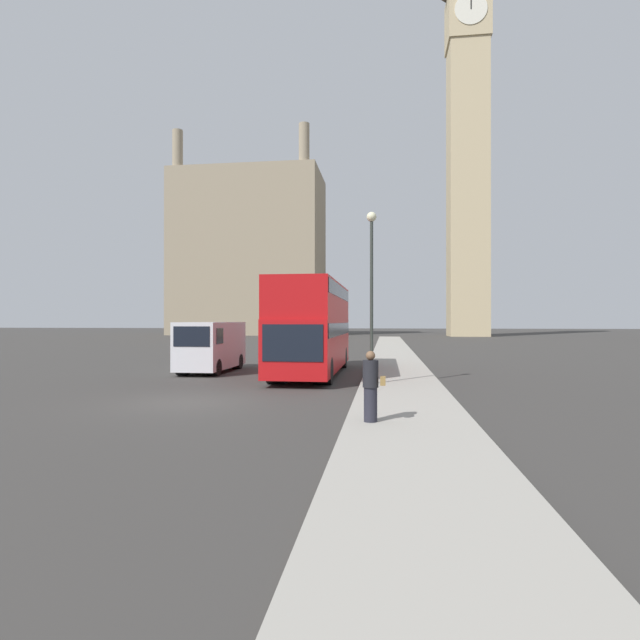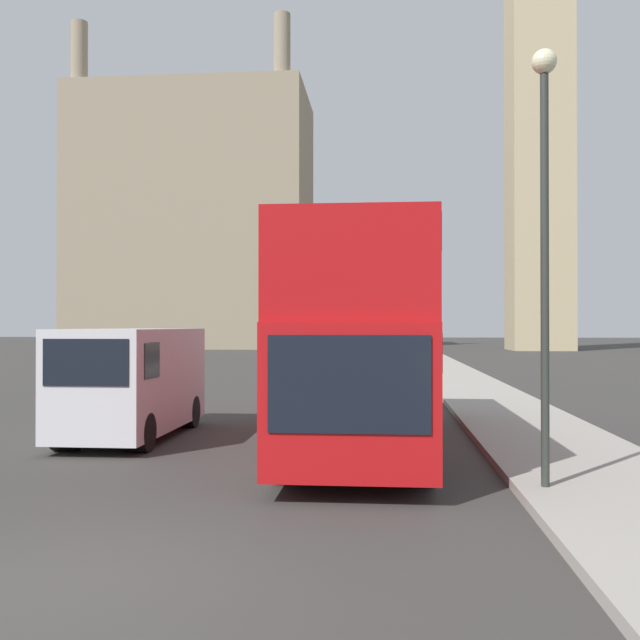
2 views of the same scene
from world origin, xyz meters
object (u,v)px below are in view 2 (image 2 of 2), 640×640
(street_lamp, at_px, (545,203))
(clock_tower, at_px, (539,37))
(red_double_decker_bus, at_px, (361,333))
(white_van, at_px, (132,380))

(street_lamp, bearing_deg, clock_tower, 78.04)
(red_double_decker_bus, relative_size, street_lamp, 1.59)
(clock_tower, relative_size, red_double_decker_bus, 6.27)
(red_double_decker_bus, distance_m, white_van, 5.15)
(red_double_decker_bus, bearing_deg, street_lamp, -56.09)
(red_double_decker_bus, height_order, street_lamp, street_lamp)
(clock_tower, xyz_separation_m, street_lamp, (-13.61, -64.28, -28.07))
(white_van, distance_m, street_lamp, 9.55)
(clock_tower, distance_m, white_van, 70.55)
(clock_tower, distance_m, street_lamp, 71.45)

